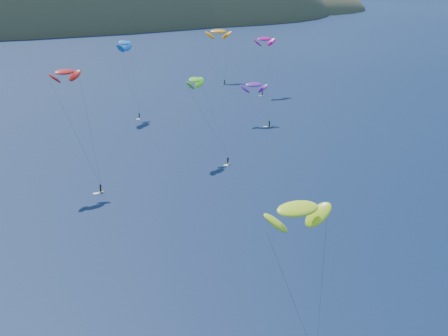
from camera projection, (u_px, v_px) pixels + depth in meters
island at (21, 33)px, 558.34m from camera, size 730.00×300.00×210.00m
kitesurfer_2 at (298, 209)px, 80.36m from camera, size 9.33×10.23×20.87m
kitesurfer_3 at (195, 80)px, 157.13m from camera, size 9.57×13.00×22.64m
kitesurfer_4 at (124, 43)px, 201.21m from camera, size 9.41×11.34×26.87m
kitesurfer_6 at (254, 85)px, 195.48m from camera, size 8.98×10.05×14.63m
kitesurfer_8 at (265, 39)px, 238.15m from camera, size 9.10×6.07×23.63m
kitesurfer_9 at (65, 72)px, 135.56m from camera, size 8.94×11.13×28.02m
kitesurfer_11 at (218, 31)px, 266.67m from camera, size 11.59×15.89×23.89m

